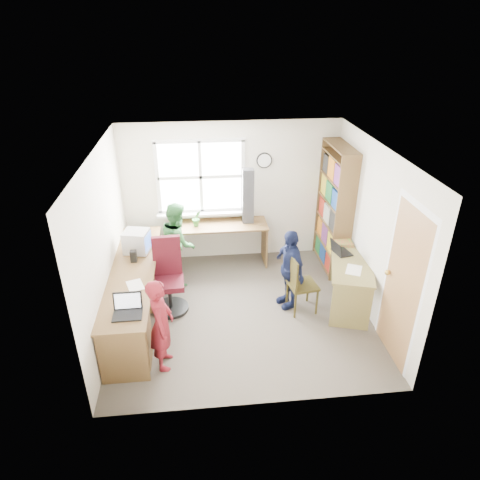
{
  "coord_description": "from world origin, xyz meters",
  "views": [
    {
      "loc": [
        -0.56,
        -5.04,
        3.83
      ],
      "look_at": [
        0.0,
        0.25,
        1.05
      ],
      "focal_mm": 32.0,
      "sensor_mm": 36.0,
      "label": 1
    }
  ],
  "objects_px": {
    "swivel_chair": "(169,279)",
    "laptop_left": "(128,309)",
    "potted_plant": "(197,218)",
    "l_desk": "(147,303)",
    "person_green": "(178,242)",
    "person_navy": "(289,269)",
    "bookshelf": "(334,211)",
    "right_desk": "(350,274)",
    "wooden_chair": "(299,282)",
    "person_red": "(161,325)",
    "laptop_right": "(339,250)",
    "cd_tower": "(248,196)",
    "crt_monitor": "(137,242)"
  },
  "relations": [
    {
      "from": "crt_monitor",
      "to": "laptop_left",
      "type": "bearing_deg",
      "value": -75.69
    },
    {
      "from": "right_desk",
      "to": "laptop_left",
      "type": "relative_size",
      "value": 3.92
    },
    {
      "from": "wooden_chair",
      "to": "laptop_right",
      "type": "distance_m",
      "value": 0.83
    },
    {
      "from": "bookshelf",
      "to": "person_green",
      "type": "height_order",
      "value": "bookshelf"
    },
    {
      "from": "swivel_chair",
      "to": "laptop_left",
      "type": "distance_m",
      "value": 1.22
    },
    {
      "from": "right_desk",
      "to": "potted_plant",
      "type": "distance_m",
      "value": 2.61
    },
    {
      "from": "l_desk",
      "to": "right_desk",
      "type": "relative_size",
      "value": 2.2
    },
    {
      "from": "person_red",
      "to": "person_green",
      "type": "xyz_separation_m",
      "value": [
        0.16,
        1.96,
        0.06
      ]
    },
    {
      "from": "bookshelf",
      "to": "potted_plant",
      "type": "distance_m",
      "value": 2.26
    },
    {
      "from": "swivel_chair",
      "to": "person_green",
      "type": "bearing_deg",
      "value": 77.14
    },
    {
      "from": "cd_tower",
      "to": "laptop_right",
      "type": "bearing_deg",
      "value": -42.1
    },
    {
      "from": "l_desk",
      "to": "laptop_left",
      "type": "relative_size",
      "value": 8.63
    },
    {
      "from": "laptop_right",
      "to": "potted_plant",
      "type": "height_order",
      "value": "potted_plant"
    },
    {
      "from": "laptop_left",
      "to": "potted_plant",
      "type": "height_order",
      "value": "potted_plant"
    },
    {
      "from": "right_desk",
      "to": "crt_monitor",
      "type": "xyz_separation_m",
      "value": [
        -3.07,
        0.56,
        0.41
      ]
    },
    {
      "from": "person_green",
      "to": "wooden_chair",
      "type": "bearing_deg",
      "value": -128.38
    },
    {
      "from": "l_desk",
      "to": "cd_tower",
      "type": "xyz_separation_m",
      "value": [
        1.57,
        1.76,
        0.76
      ]
    },
    {
      "from": "l_desk",
      "to": "person_green",
      "type": "distance_m",
      "value": 1.36
    },
    {
      "from": "right_desk",
      "to": "person_navy",
      "type": "bearing_deg",
      "value": -168.31
    },
    {
      "from": "potted_plant",
      "to": "right_desk",
      "type": "bearing_deg",
      "value": -31.94
    },
    {
      "from": "person_red",
      "to": "person_navy",
      "type": "height_order",
      "value": "person_navy"
    },
    {
      "from": "bookshelf",
      "to": "crt_monitor",
      "type": "bearing_deg",
      "value": -169.42
    },
    {
      "from": "laptop_right",
      "to": "potted_plant",
      "type": "relative_size",
      "value": 1.26
    },
    {
      "from": "laptop_left",
      "to": "person_green",
      "type": "xyz_separation_m",
      "value": [
        0.54,
        1.88,
        -0.14
      ]
    },
    {
      "from": "right_desk",
      "to": "bookshelf",
      "type": "distance_m",
      "value": 1.25
    },
    {
      "from": "laptop_right",
      "to": "person_green",
      "type": "distance_m",
      "value": 2.49
    },
    {
      "from": "wooden_chair",
      "to": "crt_monitor",
      "type": "xyz_separation_m",
      "value": [
        -2.29,
        0.65,
        0.44
      ]
    },
    {
      "from": "potted_plant",
      "to": "laptop_right",
      "type": "bearing_deg",
      "value": -27.33
    },
    {
      "from": "swivel_chair",
      "to": "person_navy",
      "type": "bearing_deg",
      "value": -7.05
    },
    {
      "from": "laptop_left",
      "to": "person_red",
      "type": "xyz_separation_m",
      "value": [
        0.38,
        -0.08,
        -0.2
      ]
    },
    {
      "from": "bookshelf",
      "to": "person_green",
      "type": "distance_m",
      "value": 2.58
    },
    {
      "from": "swivel_chair",
      "to": "cd_tower",
      "type": "height_order",
      "value": "cd_tower"
    },
    {
      "from": "bookshelf",
      "to": "potted_plant",
      "type": "relative_size",
      "value": 7.67
    },
    {
      "from": "right_desk",
      "to": "cd_tower",
      "type": "xyz_separation_m",
      "value": [
        -1.33,
        1.44,
        0.7
      ]
    },
    {
      "from": "laptop_right",
      "to": "cd_tower",
      "type": "bearing_deg",
      "value": 33.73
    },
    {
      "from": "swivel_chair",
      "to": "laptop_left",
      "type": "xyz_separation_m",
      "value": [
        -0.41,
        -1.11,
        0.33
      ]
    },
    {
      "from": "wooden_chair",
      "to": "bookshelf",
      "type": "bearing_deg",
      "value": 46.91
    },
    {
      "from": "wooden_chair",
      "to": "person_green",
      "type": "bearing_deg",
      "value": 139.85
    },
    {
      "from": "laptop_right",
      "to": "person_green",
      "type": "relative_size",
      "value": 0.26
    },
    {
      "from": "cd_tower",
      "to": "potted_plant",
      "type": "xyz_separation_m",
      "value": [
        -0.86,
        -0.07,
        -0.33
      ]
    },
    {
      "from": "right_desk",
      "to": "crt_monitor",
      "type": "height_order",
      "value": "crt_monitor"
    },
    {
      "from": "laptop_left",
      "to": "potted_plant",
      "type": "distance_m",
      "value": 2.43
    },
    {
      "from": "right_desk",
      "to": "wooden_chair",
      "type": "height_order",
      "value": "wooden_chair"
    },
    {
      "from": "right_desk",
      "to": "crt_monitor",
      "type": "bearing_deg",
      "value": -173.84
    },
    {
      "from": "l_desk",
      "to": "wooden_chair",
      "type": "xyz_separation_m",
      "value": [
        2.12,
        0.24,
        0.03
      ]
    },
    {
      "from": "wooden_chair",
      "to": "person_green",
      "type": "xyz_separation_m",
      "value": [
        -1.71,
        1.05,
        0.18
      ]
    },
    {
      "from": "wooden_chair",
      "to": "cd_tower",
      "type": "height_order",
      "value": "cd_tower"
    },
    {
      "from": "crt_monitor",
      "to": "cd_tower",
      "type": "distance_m",
      "value": 1.97
    },
    {
      "from": "wooden_chair",
      "to": "person_red",
      "type": "relative_size",
      "value": 0.74
    },
    {
      "from": "crt_monitor",
      "to": "person_green",
      "type": "bearing_deg",
      "value": 47.71
    }
  ]
}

